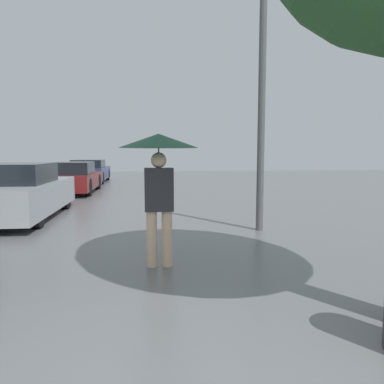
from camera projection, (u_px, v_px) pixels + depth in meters
pedestrian at (159, 160)px, 5.02m from camera, size 1.07×1.07×1.82m
parked_car_second at (16, 193)px, 8.91m from camera, size 1.85×4.41×1.32m
parked_car_third at (74, 178)px, 14.66m from camera, size 1.64×4.28×1.21m
parked_car_farthest at (89, 171)px, 19.87m from camera, size 1.79×4.45×1.20m
street_lamp at (262, 90)px, 7.30m from camera, size 0.29×0.29×4.84m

